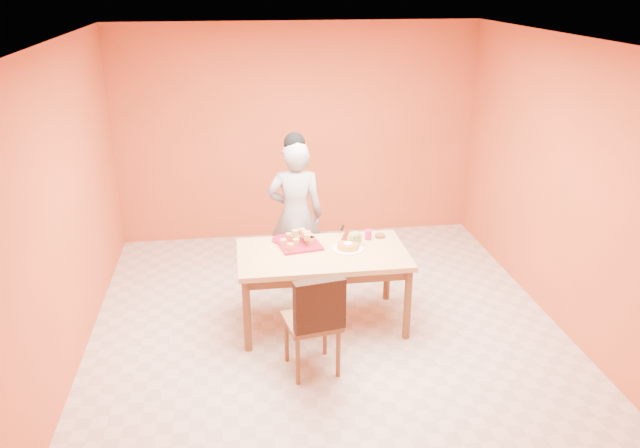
{
  "coord_description": "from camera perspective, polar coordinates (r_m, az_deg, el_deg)",
  "views": [
    {
      "loc": [
        -0.81,
        -5.12,
        3.19
      ],
      "look_at": [
        -0.03,
        0.3,
        1.0
      ],
      "focal_mm": 35.0,
      "sensor_mm": 36.0,
      "label": 1
    }
  ],
  "objects": [
    {
      "name": "ceiling",
      "position": [
        5.2,
        0.88,
        16.38
      ],
      "size": [
        5.0,
        5.0,
        0.0
      ],
      "primitive_type": "plane",
      "rotation": [
        3.14,
        0.0,
        0.0
      ],
      "color": "white",
      "rests_on": "wall_back"
    },
    {
      "name": "wall_left",
      "position": [
        5.63,
        -22.48,
        0.98
      ],
      "size": [
        0.0,
        5.0,
        5.0
      ],
      "primitive_type": "plane",
      "rotation": [
        1.57,
        0.0,
        1.57
      ],
      "color": "#D85432",
      "rests_on": "floor"
    },
    {
      "name": "checker_tin",
      "position": [
        6.24,
        5.51,
        -1.08
      ],
      "size": [
        0.12,
        0.12,
        0.03
      ],
      "primitive_type": "cylinder",
      "rotation": [
        0.0,
        0.0,
        -0.23
      ],
      "color": "#35200E",
      "rests_on": "dining_table"
    },
    {
      "name": "egg_ornament",
      "position": [
        6.01,
        3.27,
        -1.32
      ],
      "size": [
        0.15,
        0.13,
        0.15
      ],
      "primitive_type": "ellipsoid",
      "rotation": [
        0.0,
        0.0,
        -0.41
      ],
      "color": "olive",
      "rests_on": "dining_table"
    },
    {
      "name": "dining_chair",
      "position": [
        5.3,
        -0.73,
        -8.75
      ],
      "size": [
        0.51,
        0.58,
        0.96
      ],
      "rotation": [
        0.0,
        0.0,
        0.17
      ],
      "color": "brown",
      "rests_on": "floor"
    },
    {
      "name": "sponge_cake",
      "position": [
        5.94,
        2.57,
        -2.01
      ],
      "size": [
        0.22,
        0.22,
        0.05
      ],
      "primitive_type": "cylinder",
      "rotation": [
        0.0,
        0.0,
        -0.07
      ],
      "color": "gold",
      "rests_on": "white_cake_plate"
    },
    {
      "name": "person",
      "position": [
        6.63,
        -2.25,
        0.8
      ],
      "size": [
        0.63,
        0.45,
        1.63
      ],
      "primitive_type": "imported",
      "rotation": [
        0.0,
        0.0,
        3.04
      ],
      "color": "gray",
      "rests_on": "floor"
    },
    {
      "name": "wall_back",
      "position": [
        7.88,
        -2.03,
        8.27
      ],
      "size": [
        4.5,
        0.0,
        4.5
      ],
      "primitive_type": "plane",
      "rotation": [
        1.57,
        0.0,
        0.0
      ],
      "color": "#D85432",
      "rests_on": "floor"
    },
    {
      "name": "wall_right",
      "position": [
        6.24,
        21.71,
        3.05
      ],
      "size": [
        0.0,
        5.0,
        5.0
      ],
      "primitive_type": "plane",
      "rotation": [
        1.57,
        0.0,
        -1.57
      ],
      "color": "#D85432",
      "rests_on": "floor"
    },
    {
      "name": "pastry_platter",
      "position": [
        6.03,
        -1.91,
        -1.87
      ],
      "size": [
        0.45,
        0.45,
        0.02
      ],
      "primitive_type": "cube",
      "rotation": [
        0.0,
        0.0,
        0.17
      ],
      "color": "maroon",
      "rests_on": "dining_table"
    },
    {
      "name": "dining_table",
      "position": [
        5.93,
        0.23,
        -3.42
      ],
      "size": [
        1.6,
        0.9,
        0.76
      ],
      "color": "tan",
      "rests_on": "floor"
    },
    {
      "name": "white_cake_plate",
      "position": [
        5.95,
        2.56,
        -2.26
      ],
      "size": [
        0.32,
        0.32,
        0.01
      ],
      "primitive_type": "cylinder",
      "rotation": [
        0.0,
        0.0,
        -0.09
      ],
      "color": "white",
      "rests_on": "dining_table"
    },
    {
      "name": "magenta_glass",
      "position": [
        6.17,
        4.43,
        -0.98
      ],
      "size": [
        0.07,
        0.07,
        0.09
      ],
      "primitive_type": "cylinder",
      "rotation": [
        0.0,
        0.0,
        0.01
      ],
      "color": "#B51B59",
      "rests_on": "dining_table"
    },
    {
      "name": "red_dinner_plate",
      "position": [
        6.16,
        -3.27,
        -1.42
      ],
      "size": [
        0.31,
        0.31,
        0.01
      ],
      "primitive_type": "cylinder",
      "rotation": [
        0.0,
        0.0,
        0.29
      ],
      "color": "maroon",
      "rests_on": "dining_table"
    },
    {
      "name": "pastry_pile",
      "position": [
        6.0,
        -1.92,
        -1.27
      ],
      "size": [
        0.35,
        0.35,
        0.11
      ],
      "primitive_type": null,
      "color": "tan",
      "rests_on": "pastry_platter"
    },
    {
      "name": "cake_server",
      "position": [
        6.09,
        2.36,
        -1.06
      ],
      "size": [
        0.13,
        0.25,
        0.01
      ],
      "primitive_type": "cube",
      "rotation": [
        0.0,
        0.0,
        -0.36
      ],
      "color": "silver",
      "rests_on": "sponge_cake"
    },
    {
      "name": "floor",
      "position": [
        6.08,
        0.73,
        -9.84
      ],
      "size": [
        5.0,
        5.0,
        0.0
      ],
      "primitive_type": "plane",
      "color": "beige",
      "rests_on": "ground"
    }
  ]
}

